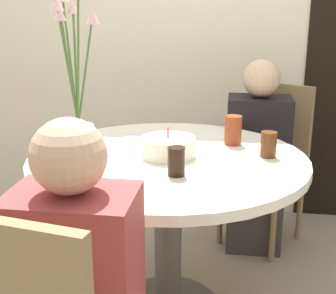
{
  "coord_description": "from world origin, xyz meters",
  "views": [
    {
      "loc": [
        0.26,
        -1.85,
        1.35
      ],
      "look_at": [
        0.0,
        0.0,
        0.79
      ],
      "focal_mm": 50.0,
      "sensor_mm": 36.0,
      "label": 1
    }
  ],
  "objects": [
    {
      "name": "chair_far_back",
      "position": [
        0.49,
        0.8,
        0.53
      ],
      "size": [
        0.55,
        0.55,
        0.93
      ],
      "rotation": [
        0.0,
        0.0,
        -0.55
      ],
      "color": "tan",
      "rests_on": "ground_plane"
    },
    {
      "name": "drink_glass_1",
      "position": [
        0.27,
        0.22,
        0.81
      ],
      "size": [
        0.08,
        0.08,
        0.13
      ],
      "color": "maroon",
      "rests_on": "dining_table"
    },
    {
      "name": "drink_glass_0",
      "position": [
        0.41,
        0.05,
        0.8
      ],
      "size": [
        0.07,
        0.07,
        0.11
      ],
      "color": "#51280F",
      "rests_on": "dining_table"
    },
    {
      "name": "dining_table",
      "position": [
        0.0,
        0.0,
        0.61
      ],
      "size": [
        1.17,
        1.17,
        0.75
      ],
      "color": "silver",
      "rests_on": "ground_plane"
    },
    {
      "name": "flower_vase",
      "position": [
        -0.3,
        -0.24,
        0.98
      ],
      "size": [
        0.16,
        0.2,
        0.69
      ],
      "color": "silver",
      "rests_on": "dining_table"
    },
    {
      "name": "side_plate",
      "position": [
        -0.15,
        0.26,
        0.75
      ],
      "size": [
        0.18,
        0.18,
        0.01
      ],
      "color": "silver",
      "rests_on": "dining_table"
    },
    {
      "name": "drink_glass_2",
      "position": [
        0.06,
        -0.22,
        0.8
      ],
      "size": [
        0.06,
        0.06,
        0.11
      ],
      "color": "black",
      "rests_on": "dining_table"
    },
    {
      "name": "wall_back",
      "position": [
        0.0,
        1.21,
        1.3
      ],
      "size": [
        8.0,
        0.05,
        2.6
      ],
      "color": "beige",
      "rests_on": "ground_plane"
    },
    {
      "name": "person_boy",
      "position": [
        0.4,
        0.67,
        0.51
      ],
      "size": [
        0.34,
        0.24,
        1.09
      ],
      "color": "#383333",
      "rests_on": "ground_plane"
    },
    {
      "name": "birthday_cake",
      "position": [
        -0.0,
        -0.0,
        0.79
      ],
      "size": [
        0.23,
        0.23,
        0.13
      ],
      "color": "white",
      "rests_on": "dining_table"
    }
  ]
}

